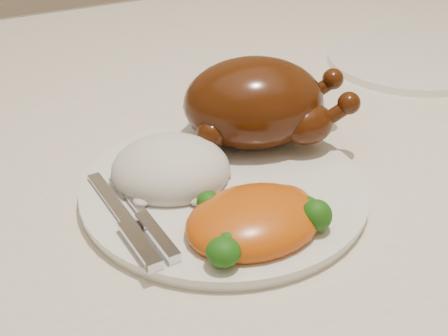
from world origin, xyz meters
name	(u,v)px	position (x,y,z in m)	size (l,w,h in m)	color
dining_table	(212,192)	(0.00, 0.00, 0.67)	(1.60, 0.90, 0.76)	brown
tablecloth	(212,143)	(0.00, 0.00, 0.74)	(1.73, 1.03, 0.18)	beige
dinner_plate	(224,190)	(-0.06, -0.15, 0.77)	(0.28, 0.28, 0.01)	silver
side_plate	(408,60)	(0.34, 0.04, 0.77)	(0.23, 0.23, 0.01)	silver
roast_chicken	(258,103)	(0.02, -0.08, 0.83)	(0.20, 0.16, 0.10)	#3F1906
rice_mound	(171,170)	(-0.10, -0.11, 0.79)	(0.15, 0.15, 0.06)	silver
mac_and_cheese	(258,220)	(-0.06, -0.22, 0.79)	(0.13, 0.10, 0.04)	#BA520B
cutlery	(139,226)	(-0.16, -0.18, 0.79)	(0.04, 0.16, 0.01)	silver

